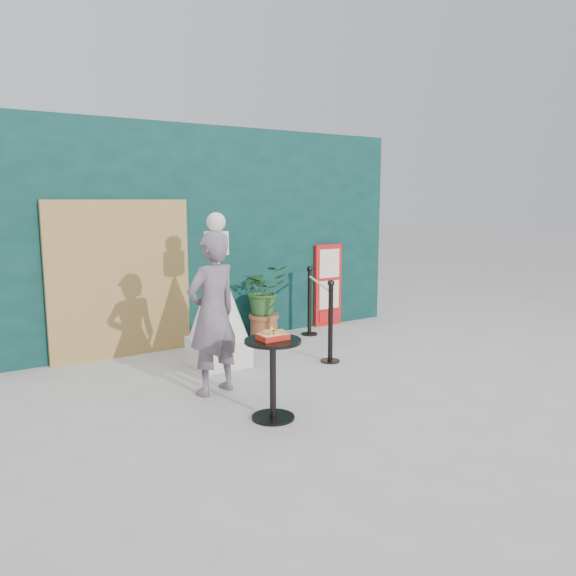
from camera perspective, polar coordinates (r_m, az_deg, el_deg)
The scene contains 10 objects.
ground at distance 5.73m, azimuth 6.69°, elevation -11.54°, with size 60.00×60.00×0.00m, color #ADAAA5.
back_wall at distance 8.05m, azimuth -7.61°, elevation 5.34°, with size 6.00×0.30×3.00m, color black.
bamboo_fence at distance 7.41m, azimuth -16.64°, elevation 0.84°, with size 1.80×0.08×2.00m, color tan.
woman at distance 5.81m, azimuth -7.66°, elevation -2.60°, with size 0.61×0.40×1.69m, color slate.
menu_board at distance 8.96m, azimuth 4.09°, elevation 0.29°, with size 0.50×0.07×1.30m.
statue at distance 6.79m, azimuth -7.16°, elevation -1.64°, with size 0.72×0.72×1.85m.
cafe_table at distance 5.16m, azimuth -1.55°, elevation -7.95°, with size 0.52×0.52×0.75m.
food_basket at distance 5.09m, azimuth -1.56°, elevation -4.83°, with size 0.26×0.19×0.11m.
planter at distance 8.00m, azimuth -2.49°, elevation -0.89°, with size 0.64×0.55×1.09m.
stanchion_barrier at distance 7.64m, azimuth 3.18°, elevation -2.40°, with size 0.84×1.54×1.03m.
Camera 1 is at (-3.45, -4.11, 2.00)m, focal length 35.00 mm.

